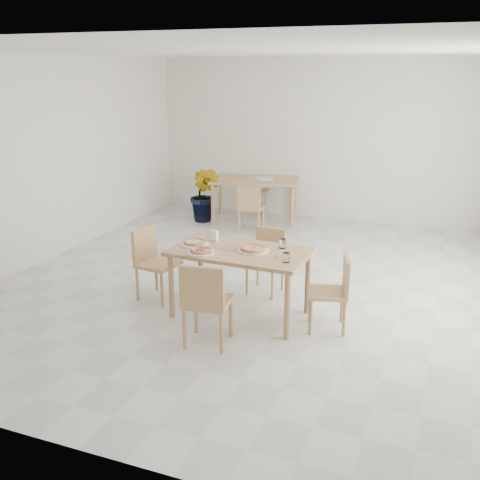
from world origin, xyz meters
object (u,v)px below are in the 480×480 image
(plate_pepperoni, at_px, (201,252))
(pizza_mushroom, at_px, (195,242))
(potted_plant, at_px, (205,195))
(tumbler_a, at_px, (283,244))
(plate_mushroom, at_px, (195,244))
(chair_south, at_px, (205,299))
(tumbler_b, at_px, (286,257))
(napkin_holder, at_px, (214,236))
(chair_north, at_px, (267,256))
(second_table, at_px, (255,184))
(chair_back_n, at_px, (262,185))
(pizza_pepperoni, at_px, (201,250))
(plate_empty, at_px, (264,178))
(main_table, at_px, (240,258))
(chair_east, at_px, (335,288))
(chair_back_s, at_px, (250,205))
(pizza_margherita, at_px, (253,248))
(plate_margherita, at_px, (253,250))

(plate_pepperoni, bearing_deg, pizza_mushroom, 129.20)
(potted_plant, bearing_deg, tumbler_a, -53.10)
(plate_mushroom, bearing_deg, chair_south, -58.37)
(pizza_mushroom, bearing_deg, tumbler_b, -9.37)
(tumbler_b, relative_size, napkin_holder, 0.79)
(chair_north, relative_size, tumbler_b, 7.81)
(second_table, xyz_separation_m, chair_back_n, (-0.11, 0.72, -0.17))
(chair_north, relative_size, plate_mushroom, 2.50)
(pizza_pepperoni, xyz_separation_m, plate_empty, (-0.73, 4.14, -0.02))
(main_table, xyz_separation_m, chair_east, (1.04, 0.03, -0.20))
(plate_pepperoni, relative_size, pizza_mushroom, 0.89)
(chair_north, bearing_deg, chair_south, -89.58)
(napkin_holder, distance_m, chair_back_n, 4.46)
(chair_north, height_order, chair_back_s, chair_back_s)
(tumbler_b, bearing_deg, potted_plant, 125.38)
(potted_plant, bearing_deg, chair_south, -65.18)
(plate_pepperoni, xyz_separation_m, pizza_margherita, (0.49, 0.26, 0.02))
(chair_south, bearing_deg, chair_north, -101.45)
(tumbler_b, relative_size, chair_back_s, 0.12)
(chair_back_n, bearing_deg, tumbler_a, -64.49)
(plate_mushroom, distance_m, napkin_holder, 0.26)
(chair_back_s, distance_m, plate_empty, 0.88)
(plate_mushroom, bearing_deg, pizza_pepperoni, -50.80)
(tumbler_a, bearing_deg, plate_mushroom, -165.58)
(main_table, height_order, chair_back_n, chair_back_n)
(pizza_margherita, xyz_separation_m, chair_back_s, (-1.17, 3.06, -0.32))
(pizza_margherita, relative_size, chair_back_n, 0.33)
(tumbler_b, height_order, chair_back_n, chair_back_n)
(main_table, distance_m, pizza_mushroom, 0.55)
(plate_empty, bearing_deg, plate_mushroom, -82.14)
(plate_margherita, distance_m, napkin_holder, 0.58)
(tumbler_b, bearing_deg, main_table, 161.40)
(second_table, height_order, chair_back_s, chair_back_s)
(pizza_pepperoni, bearing_deg, napkin_holder, 96.90)
(chair_east, distance_m, pizza_mushroom, 1.60)
(pizza_margherita, height_order, chair_back_s, pizza_margherita)
(tumbler_a, bearing_deg, pizza_pepperoni, -147.64)
(chair_south, bearing_deg, second_table, -83.84)
(plate_empty, xyz_separation_m, potted_plant, (-0.93, -0.46, -0.27))
(chair_back_s, bearing_deg, chair_south, 98.41)
(chair_north, height_order, chair_back_n, chair_back_n)
(chair_north, bearing_deg, plate_pepperoni, -107.52)
(tumbler_a, relative_size, napkin_holder, 0.82)
(napkin_holder, bearing_deg, chair_south, -56.41)
(plate_empty, bearing_deg, napkin_holder, -79.64)
(plate_margherita, distance_m, pizza_margherita, 0.02)
(plate_pepperoni, height_order, tumbler_a, tumbler_a)
(pizza_pepperoni, height_order, potted_plant, potted_plant)
(pizza_mushroom, distance_m, napkin_holder, 0.26)
(plate_mushroom, bearing_deg, chair_back_n, 99.99)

